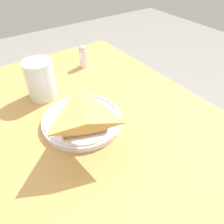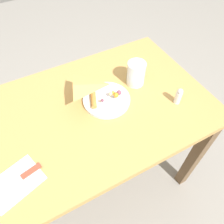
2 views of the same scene
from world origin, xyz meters
name	(u,v)px [view 1 (image 1 of 2)]	position (x,y,z in m)	size (l,w,h in m)	color
dining_table	(107,172)	(0.00, 0.00, 0.63)	(1.12, 0.70, 0.75)	tan
plate_pizza	(82,117)	(-0.10, -0.01, 0.77)	(0.22, 0.22, 0.05)	white
milk_glass	(41,80)	(-0.28, -0.05, 0.81)	(0.09, 0.09, 0.12)	white
salt_shaker	(83,56)	(-0.38, 0.15, 0.80)	(0.03, 0.03, 0.08)	white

